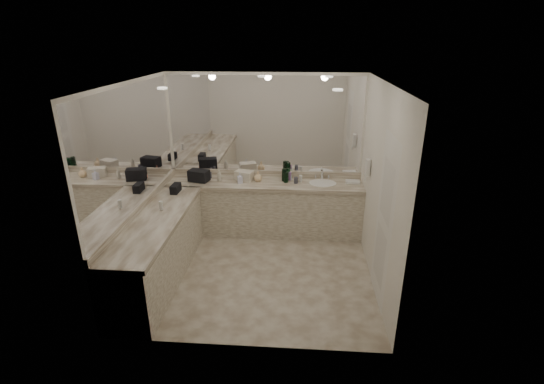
# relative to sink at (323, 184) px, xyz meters

# --- Properties ---
(floor) EXTENTS (3.20, 3.20, 0.00)m
(floor) POSITION_rel_sink_xyz_m (-0.95, -1.20, -0.90)
(floor) COLOR beige
(floor) RESTS_ON ground
(ceiling) EXTENTS (3.20, 3.20, 0.00)m
(ceiling) POSITION_rel_sink_xyz_m (-0.95, -1.20, 1.71)
(ceiling) COLOR white
(ceiling) RESTS_ON floor
(wall_back) EXTENTS (3.20, 0.02, 2.60)m
(wall_back) POSITION_rel_sink_xyz_m (-0.95, 0.30, 0.41)
(wall_back) COLOR silver
(wall_back) RESTS_ON floor
(wall_left) EXTENTS (0.02, 3.00, 2.60)m
(wall_left) POSITION_rel_sink_xyz_m (-2.55, -1.20, 0.41)
(wall_left) COLOR silver
(wall_left) RESTS_ON floor
(wall_right) EXTENTS (0.02, 3.00, 2.60)m
(wall_right) POSITION_rel_sink_xyz_m (0.65, -1.20, 0.41)
(wall_right) COLOR silver
(wall_right) RESTS_ON floor
(vanity_back_base) EXTENTS (3.20, 0.60, 0.84)m
(vanity_back_base) POSITION_rel_sink_xyz_m (-0.95, 0.00, -0.48)
(vanity_back_base) COLOR silver
(vanity_back_base) RESTS_ON floor
(vanity_back_top) EXTENTS (3.20, 0.64, 0.06)m
(vanity_back_top) POSITION_rel_sink_xyz_m (-0.95, -0.01, -0.03)
(vanity_back_top) COLOR beige
(vanity_back_top) RESTS_ON vanity_back_base
(vanity_left_base) EXTENTS (0.60, 2.40, 0.84)m
(vanity_left_base) POSITION_rel_sink_xyz_m (-2.25, -1.50, -0.48)
(vanity_left_base) COLOR silver
(vanity_left_base) RESTS_ON floor
(vanity_left_top) EXTENTS (0.64, 2.42, 0.06)m
(vanity_left_top) POSITION_rel_sink_xyz_m (-2.24, -1.50, -0.03)
(vanity_left_top) COLOR beige
(vanity_left_top) RESTS_ON vanity_left_base
(backsplash_back) EXTENTS (3.20, 0.04, 0.10)m
(backsplash_back) POSITION_rel_sink_xyz_m (-0.95, 0.28, 0.05)
(backsplash_back) COLOR beige
(backsplash_back) RESTS_ON vanity_back_top
(backsplash_left) EXTENTS (0.04, 3.00, 0.10)m
(backsplash_left) POSITION_rel_sink_xyz_m (-2.53, -1.20, 0.05)
(backsplash_left) COLOR beige
(backsplash_left) RESTS_ON vanity_left_top
(mirror_back) EXTENTS (3.12, 0.01, 1.55)m
(mirror_back) POSITION_rel_sink_xyz_m (-0.95, 0.29, 0.88)
(mirror_back) COLOR white
(mirror_back) RESTS_ON wall_back
(mirror_left) EXTENTS (0.01, 2.92, 1.55)m
(mirror_left) POSITION_rel_sink_xyz_m (-2.54, -1.20, 0.88)
(mirror_left) COLOR white
(mirror_left) RESTS_ON wall_left
(sink) EXTENTS (0.44, 0.44, 0.03)m
(sink) POSITION_rel_sink_xyz_m (0.00, 0.00, 0.00)
(sink) COLOR white
(sink) RESTS_ON vanity_back_top
(faucet) EXTENTS (0.24, 0.16, 0.14)m
(faucet) POSITION_rel_sink_xyz_m (0.00, 0.21, 0.07)
(faucet) COLOR silver
(faucet) RESTS_ON vanity_back_top
(wall_phone) EXTENTS (0.06, 0.10, 0.24)m
(wall_phone) POSITION_rel_sink_xyz_m (0.61, -0.50, 0.46)
(wall_phone) COLOR white
(wall_phone) RESTS_ON wall_right
(door) EXTENTS (0.02, 0.82, 2.10)m
(door) POSITION_rel_sink_xyz_m (0.64, -1.70, 0.16)
(door) COLOR white
(door) RESTS_ON wall_right
(black_toiletry_bag) EXTENTS (0.36, 0.27, 0.18)m
(black_toiletry_bag) POSITION_rel_sink_xyz_m (-2.01, -0.05, 0.10)
(black_toiletry_bag) COLOR black
(black_toiletry_bag) RESTS_ON vanity_back_top
(black_bag_spill) EXTENTS (0.12, 0.24, 0.13)m
(black_bag_spill) POSITION_rel_sink_xyz_m (-2.25, -0.55, 0.07)
(black_bag_spill) COLOR black
(black_bag_spill) RESTS_ON vanity_left_top
(cream_cosmetic_case) EXTENTS (0.33, 0.26, 0.16)m
(cream_cosmetic_case) POSITION_rel_sink_xyz_m (-1.28, 0.06, 0.09)
(cream_cosmetic_case) COLOR beige
(cream_cosmetic_case) RESTS_ON vanity_back_top
(hand_towel) EXTENTS (0.23, 0.16, 0.04)m
(hand_towel) POSITION_rel_sink_xyz_m (0.49, 0.05, 0.02)
(hand_towel) COLOR white
(hand_towel) RESTS_ON vanity_back_top
(lotion_left) EXTENTS (0.05, 0.05, 0.12)m
(lotion_left) POSITION_rel_sink_xyz_m (-2.25, -1.22, 0.07)
(lotion_left) COLOR white
(lotion_left) RESTS_ON vanity_left_top
(soap_bottle_a) EXTENTS (0.08, 0.08, 0.19)m
(soap_bottle_a) POSITION_rel_sink_xyz_m (-1.69, -0.01, 0.10)
(soap_bottle_a) COLOR beige
(soap_bottle_a) RESTS_ON vanity_back_top
(soap_bottle_b) EXTENTS (0.10, 0.10, 0.17)m
(soap_bottle_b) POSITION_rel_sink_xyz_m (-1.33, -0.09, 0.09)
(soap_bottle_b) COLOR white
(soap_bottle_b) RESTS_ON vanity_back_top
(soap_bottle_c) EXTENTS (0.17, 0.17, 0.17)m
(soap_bottle_c) POSITION_rel_sink_xyz_m (-1.05, 0.02, 0.09)
(soap_bottle_c) COLOR beige
(soap_bottle_c) RESTS_ON vanity_back_top
(green_bottle_0) EXTENTS (0.07, 0.07, 0.20)m
(green_bottle_0) POSITION_rel_sink_xyz_m (-0.63, 0.08, 0.11)
(green_bottle_0) COLOR #0D471D
(green_bottle_0) RESTS_ON vanity_back_top
(green_bottle_1) EXTENTS (0.06, 0.06, 0.20)m
(green_bottle_1) POSITION_rel_sink_xyz_m (-0.63, 0.06, 0.10)
(green_bottle_1) COLOR #0D471D
(green_bottle_1) RESTS_ON vanity_back_top
(green_bottle_2) EXTENTS (0.07, 0.07, 0.18)m
(green_bottle_2) POSITION_rel_sink_xyz_m (-0.60, 0.01, 0.10)
(green_bottle_2) COLOR #0D471D
(green_bottle_2) RESTS_ON vanity_back_top
(green_bottle_3) EXTENTS (0.07, 0.07, 0.20)m
(green_bottle_3) POSITION_rel_sink_xyz_m (-0.57, 0.13, 0.10)
(green_bottle_3) COLOR #0D471D
(green_bottle_3) RESTS_ON vanity_back_top
(green_bottle_4) EXTENTS (0.06, 0.06, 0.19)m
(green_bottle_4) POSITION_rel_sink_xyz_m (-0.62, 0.14, 0.10)
(green_bottle_4) COLOR #0D471D
(green_bottle_4) RESTS_ON vanity_back_top
(amenity_bottle_0) EXTENTS (0.04, 0.04, 0.10)m
(amenity_bottle_0) POSITION_rel_sink_xyz_m (-1.86, 0.13, 0.06)
(amenity_bottle_0) COLOR #3F3F4C
(amenity_bottle_0) RESTS_ON vanity_back_top
(amenity_bottle_1) EXTENTS (0.05, 0.05, 0.11)m
(amenity_bottle_1) POSITION_rel_sink_xyz_m (-0.36, 0.05, 0.06)
(amenity_bottle_1) COLOR white
(amenity_bottle_1) RESTS_ON vanity_back_top
(amenity_bottle_2) EXTENTS (0.05, 0.05, 0.08)m
(amenity_bottle_2) POSITION_rel_sink_xyz_m (-0.52, 0.12, 0.05)
(amenity_bottle_2) COLOR silver
(amenity_bottle_2) RESTS_ON vanity_back_top
(amenity_bottle_3) EXTENTS (0.05, 0.05, 0.08)m
(amenity_bottle_3) POSITION_rel_sink_xyz_m (-1.91, 0.14, 0.04)
(amenity_bottle_3) COLOR #3F3F4C
(amenity_bottle_3) RESTS_ON vanity_back_top
(amenity_bottle_4) EXTENTS (0.05, 0.05, 0.14)m
(amenity_bottle_4) POSITION_rel_sink_xyz_m (-0.53, 0.11, 0.08)
(amenity_bottle_4) COLOR #9966B2
(amenity_bottle_4) RESTS_ON vanity_back_top
(amenity_bottle_5) EXTENTS (0.04, 0.04, 0.07)m
(amenity_bottle_5) POSITION_rel_sink_xyz_m (-2.14, 0.05, 0.04)
(amenity_bottle_5) COLOR #E57F66
(amenity_bottle_5) RESTS_ON vanity_back_top
(amenity_bottle_6) EXTENTS (0.06, 0.06, 0.11)m
(amenity_bottle_6) POSITION_rel_sink_xyz_m (-0.43, -0.03, 0.06)
(amenity_bottle_6) COLOR #3F3F4C
(amenity_bottle_6) RESTS_ON vanity_back_top
(amenity_bottle_7) EXTENTS (0.04, 0.04, 0.06)m
(amenity_bottle_7) POSITION_rel_sink_xyz_m (-1.90, -0.02, 0.04)
(amenity_bottle_7) COLOR white
(amenity_bottle_7) RESTS_ON vanity_back_top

